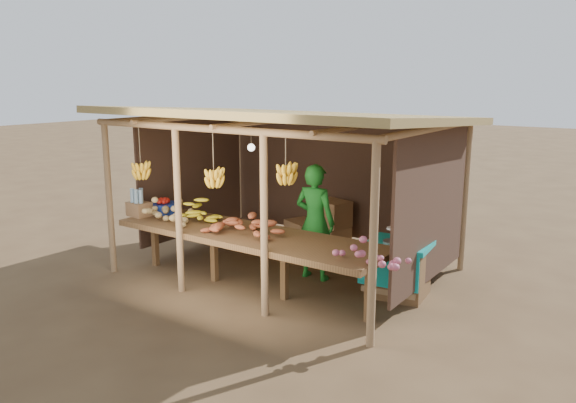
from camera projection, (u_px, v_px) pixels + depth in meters
The scene contains 13 objects.
ground at pixel (288, 270), 8.35m from camera, with size 60.00×60.00×0.00m, color brown.
stall_structure at pixel (283, 142), 7.91m from camera, with size 4.70×3.50×2.43m.
counter at pixel (247, 237), 7.43m from camera, with size 3.90×1.05×0.80m.
potato_heap at pixel (165, 208), 8.02m from camera, with size 1.00×0.60×0.37m, color tan, non-canonical shape.
sweet_potato_heap at pixel (249, 221), 7.31m from camera, with size 1.02×0.61×0.36m, color #A64D2A, non-canonical shape.
onion_heap at pixel (368, 248), 6.11m from camera, with size 0.82×0.49×0.36m, color #C15E76, non-canonical shape.
banana_pile at pixel (198, 209), 7.98m from camera, with size 0.60×0.36×0.35m, color yellow, non-canonical shape.
tomato_basin at pixel (164, 207), 8.50m from camera, with size 0.43×0.43×0.23m.
bottle_box at pixel (139, 205), 8.30m from camera, with size 0.35×0.29×0.41m.
vendor at pixel (315, 222), 7.87m from camera, with size 0.60×0.39×1.65m, color #186F1F.
tarp_crate at pixel (398, 267), 7.32m from camera, with size 0.87×0.77×0.95m.
carton_stack at pixel (322, 228), 9.29m from camera, with size 1.21×0.57×0.84m.
burlap_sacks at pixel (255, 231), 9.59m from camera, with size 0.80×0.42×0.57m.
Camera 1 is at (4.52, -6.54, 2.77)m, focal length 35.00 mm.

